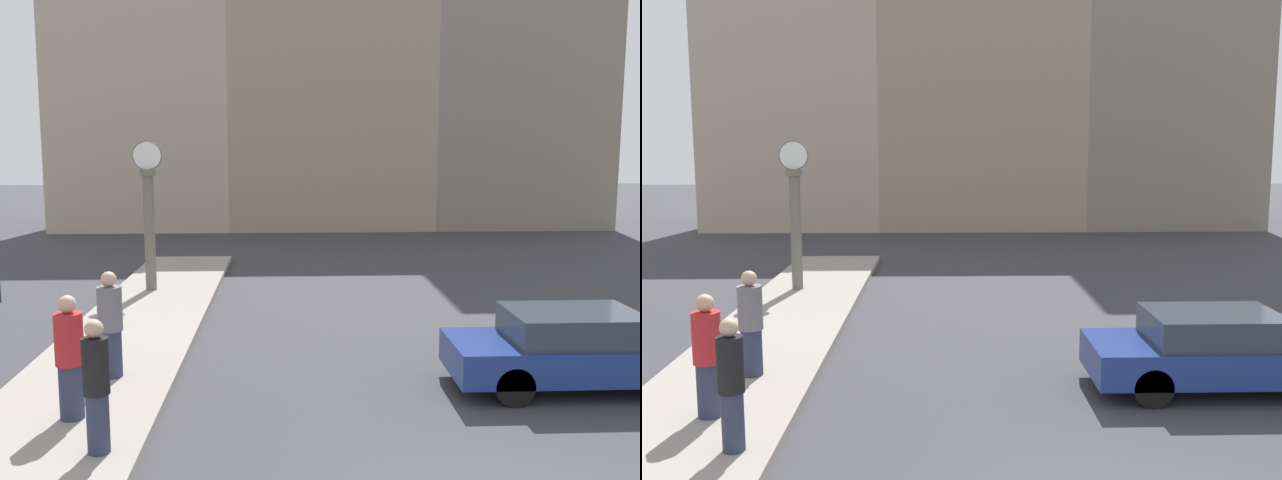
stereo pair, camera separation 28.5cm
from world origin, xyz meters
TOP-DOWN VIEW (x-y plane):
  - sidewalk_corner at (-5.44, 7.96)m, footprint 2.69×19.92m
  - building_row at (1.09, 27.68)m, footprint 25.43×5.00m
  - sedan_car at (2.61, 4.99)m, footprint 4.38×1.71m
  - street_clock at (-5.80, 12.52)m, footprint 0.77×0.37m
  - pedestrian_black_jacket at (-4.60, 2.51)m, footprint 0.34×0.34m
  - pedestrian_grey_jacket at (-5.15, 5.47)m, footprint 0.41×0.41m
  - pedestrian_red_top at (-5.28, 3.66)m, footprint 0.40×0.40m

SIDE VIEW (x-z plane):
  - sidewalk_corner at x=-5.44m, z-range 0.00..0.16m
  - sedan_car at x=2.61m, z-range 0.01..1.33m
  - pedestrian_black_jacket at x=-4.60m, z-range 0.17..1.90m
  - pedestrian_grey_jacket at x=-5.15m, z-range 0.15..1.94m
  - pedestrian_red_top at x=-5.28m, z-range 0.15..1.94m
  - street_clock at x=-5.80m, z-range 0.15..4.07m
  - building_row at x=1.09m, z-range -1.75..17.07m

